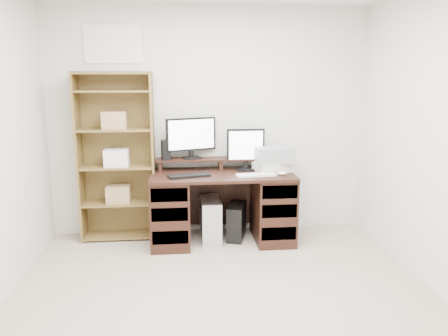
{
  "coord_description": "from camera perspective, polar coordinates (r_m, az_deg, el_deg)",
  "views": [
    {
      "loc": [
        -0.32,
        -2.82,
        1.78
      ],
      "look_at": [
        0.11,
        1.43,
        0.85
      ],
      "focal_mm": 35.0,
      "sensor_mm": 36.0,
      "label": 1
    }
  ],
  "objects": [
    {
      "name": "room",
      "position": [
        2.89,
        0.7,
        1.72
      ],
      "size": [
        3.54,
        4.04,
        2.54
      ],
      "color": "tan",
      "rests_on": "ground"
    },
    {
      "name": "riser_shelf",
      "position": [
        4.78,
        -0.5,
        0.99
      ],
      "size": [
        1.4,
        0.22,
        0.12
      ],
      "color": "black",
      "rests_on": "desk"
    },
    {
      "name": "speaker",
      "position": [
        4.71,
        -7.61,
        2.37
      ],
      "size": [
        0.11,
        0.11,
        0.22
      ],
      "primitive_type": "cube",
      "rotation": [
        0.0,
        0.0,
        0.25
      ],
      "color": "black",
      "rests_on": "riser_shelf"
    },
    {
      "name": "bookshelf",
      "position": [
        4.8,
        -13.81,
        1.58
      ],
      "size": [
        0.8,
        0.3,
        1.8
      ],
      "color": "brown",
      "rests_on": "ground"
    },
    {
      "name": "basket",
      "position": [
        4.69,
        6.52,
        1.72
      ],
      "size": [
        0.4,
        0.3,
        0.17
      ],
      "primitive_type": "cube",
      "rotation": [
        0.0,
        0.0,
        0.07
      ],
      "color": "gray",
      "rests_on": "printer"
    },
    {
      "name": "mouse",
      "position": [
        4.55,
        7.61,
        -0.68
      ],
      "size": [
        0.1,
        0.07,
        0.04
      ],
      "primitive_type": "ellipsoid",
      "rotation": [
        0.0,
        0.0,
        -0.03
      ],
      "color": "white",
      "rests_on": "desk"
    },
    {
      "name": "keyboard_white",
      "position": [
        4.49,
        4.2,
        -0.9
      ],
      "size": [
        0.41,
        0.16,
        0.02
      ],
      "primitive_type": "cube",
      "rotation": [
        0.0,
        0.0,
        0.08
      ],
      "color": "white",
      "rests_on": "desk"
    },
    {
      "name": "printer",
      "position": [
        4.71,
        6.49,
        0.17
      ],
      "size": [
        0.45,
        0.4,
        0.09
      ],
      "primitive_type": "cube",
      "rotation": [
        0.0,
        0.0,
        0.35
      ],
      "color": "beige",
      "rests_on": "desk"
    },
    {
      "name": "keyboard_black",
      "position": [
        4.45,
        -4.59,
        -1.0
      ],
      "size": [
        0.45,
        0.24,
        0.02
      ],
      "primitive_type": "cube",
      "rotation": [
        0.0,
        0.0,
        0.24
      ],
      "color": "black",
      "rests_on": "desk"
    },
    {
      "name": "tower_silver",
      "position": [
        4.76,
        -1.79,
        -6.74
      ],
      "size": [
        0.21,
        0.46,
        0.46
      ],
      "primitive_type": "cube",
      "rotation": [
        0.0,
        0.0,
        0.02
      ],
      "color": "silver",
      "rests_on": "ground"
    },
    {
      "name": "tower_black",
      "position": [
        4.82,
        1.64,
        -6.99
      ],
      "size": [
        0.26,
        0.41,
        0.38
      ],
      "rotation": [
        0.0,
        0.0,
        -0.28
      ],
      "color": "black",
      "rests_on": "ground"
    },
    {
      "name": "monitor_small",
      "position": [
        4.72,
        2.84,
        2.67
      ],
      "size": [
        0.41,
        0.15,
        0.45
      ],
      "rotation": [
        0.0,
        0.0,
        0.01
      ],
      "color": "black",
      "rests_on": "desk"
    },
    {
      "name": "monitor_wide",
      "position": [
        4.74,
        -4.32,
        4.21
      ],
      "size": [
        0.54,
        0.22,
        0.44
      ],
      "rotation": [
        0.0,
        0.0,
        0.33
      ],
      "color": "black",
      "rests_on": "riser_shelf"
    },
    {
      "name": "desk",
      "position": [
        4.7,
        -0.26,
        -4.95
      ],
      "size": [
        1.5,
        0.7,
        0.75
      ],
      "color": "black",
      "rests_on": "ground"
    }
  ]
}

